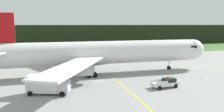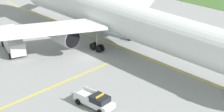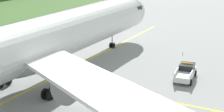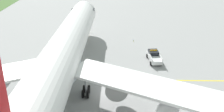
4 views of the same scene
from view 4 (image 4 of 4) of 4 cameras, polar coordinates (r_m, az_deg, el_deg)
name	(u,v)px [view 4 (image 4 of 4)]	position (r m, az deg, el deg)	size (l,w,h in m)	color
ground	(105,93)	(38.51, -1.52, -8.29)	(320.00, 320.00, 0.00)	gray
taxiway_centerline_main	(66,83)	(41.69, -10.38, -6.03)	(78.24, 0.30, 0.01)	yellow
taxiway_centerline_spur	(209,81)	(44.63, 20.99, -5.23)	(35.56, 0.30, 0.01)	yellow
airliner	(63,56)	(38.94, -11.07, 0.07)	(59.53, 47.46, 14.68)	white
ops_pickup_truck	(154,56)	(49.11, 9.44, -0.08)	(5.44, 2.46, 1.94)	white
taxiway_edge_light_east	(133,41)	(58.81, 4.83, 3.48)	(0.12, 0.12, 0.43)	yellow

